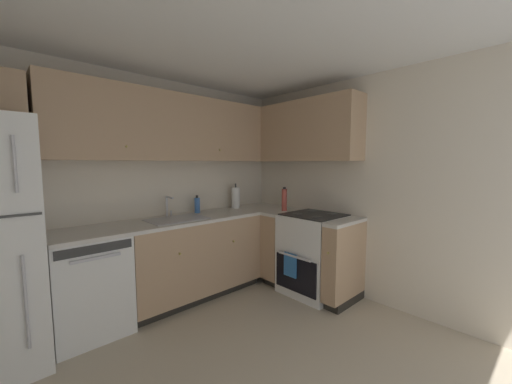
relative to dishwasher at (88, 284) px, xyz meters
name	(u,v)px	position (x,y,z in m)	size (l,w,h in m)	color
ground_plane	(250,384)	(0.63, -1.42, -0.44)	(3.54, 3.45, 0.02)	#BCAD93
wall_back	(142,190)	(0.63, 0.33, 0.77)	(3.64, 0.05, 2.41)	beige
wall_right	(376,190)	(2.42, -1.42, 0.77)	(0.05, 3.55, 2.41)	beige
ceiling	(249,5)	(0.63, -1.42, 2.00)	(3.64, 3.55, 0.05)	white
dishwasher	(88,284)	(0.00, 0.00, 0.00)	(0.60, 0.63, 0.87)	white
lower_cabinets_back	(193,257)	(1.05, 0.00, 0.00)	(1.49, 0.62, 0.87)	tan
countertop_back	(192,218)	(1.05, 0.00, 0.45)	(2.70, 0.60, 0.04)	beige
lower_cabinets_right	(306,253)	(2.10, -0.77, 0.00)	(0.62, 1.05, 0.87)	tan
countertop_right	(307,216)	(2.10, -0.77, 0.45)	(0.60, 1.05, 0.03)	beige
oven_range	(314,253)	(2.12, -0.86, 0.02)	(0.68, 0.62, 1.05)	white
upper_cabinets_back	(170,128)	(0.89, 0.14, 1.43)	(2.38, 0.34, 0.70)	tan
upper_cabinets_right	(297,132)	(2.24, -0.50, 1.43)	(0.32, 1.60, 0.70)	tan
sink	(177,223)	(0.85, -0.03, 0.43)	(0.59, 0.40, 0.10)	#B7B7BC
faucet	(168,204)	(0.85, 0.18, 0.60)	(0.07, 0.16, 0.23)	silver
soap_bottle	(197,205)	(1.22, 0.18, 0.56)	(0.06, 0.06, 0.21)	#3F72BF
paper_towel_roll	(236,198)	(1.79, 0.16, 0.61)	(0.11, 0.11, 0.33)	white
oil_bottle	(284,200)	(2.10, -0.42, 0.61)	(0.06, 0.06, 0.29)	#BF4C3F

